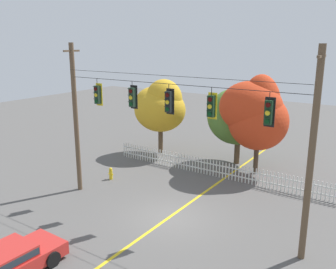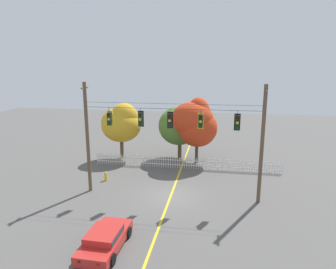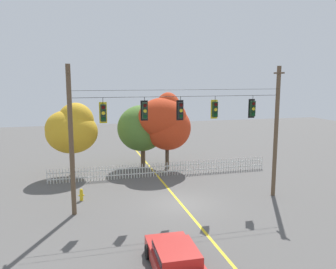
# 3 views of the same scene
# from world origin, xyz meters

# --- Properties ---
(ground) EXTENTS (80.00, 80.00, 0.00)m
(ground) POSITION_xyz_m (0.00, 0.00, 0.00)
(ground) COLOR #565451
(lane_centerline_stripe) EXTENTS (0.16, 36.00, 0.01)m
(lane_centerline_stripe) POSITION_xyz_m (0.00, 0.00, 0.00)
(lane_centerline_stripe) COLOR gold
(lane_centerline_stripe) RESTS_ON ground
(signal_support_span) EXTENTS (13.22, 1.10, 8.58)m
(signal_support_span) POSITION_xyz_m (0.00, -0.00, 4.38)
(signal_support_span) COLOR brown
(signal_support_span) RESTS_ON ground
(traffic_signal_northbound_primary) EXTENTS (0.43, 0.38, 1.47)m
(traffic_signal_northbound_primary) POSITION_xyz_m (-4.66, 0.01, 5.87)
(traffic_signal_northbound_primary) COLOR black
(traffic_signal_southbound_primary) EXTENTS (0.43, 0.38, 1.40)m
(traffic_signal_southbound_primary) POSITION_xyz_m (-2.26, 0.01, 5.93)
(traffic_signal_southbound_primary) COLOR black
(traffic_signal_eastbound_side) EXTENTS (0.43, 0.38, 1.45)m
(traffic_signal_eastbound_side) POSITION_xyz_m (-0.07, 0.01, 5.90)
(traffic_signal_eastbound_side) COLOR black
(traffic_signal_northbound_secondary) EXTENTS (0.43, 0.38, 1.41)m
(traffic_signal_northbound_secondary) POSITION_xyz_m (2.14, 0.01, 5.91)
(traffic_signal_northbound_secondary) COLOR black
(traffic_signal_westbound_side) EXTENTS (0.43, 0.38, 1.44)m
(traffic_signal_westbound_side) POSITION_xyz_m (4.70, 0.01, 5.90)
(traffic_signal_westbound_side) COLOR black
(white_picket_fence) EXTENTS (17.80, 0.06, 1.11)m
(white_picket_fence) POSITION_xyz_m (0.43, 6.42, 0.56)
(white_picket_fence) COLOR silver
(white_picket_fence) RESTS_ON ground
(autumn_maple_near_fence) EXTENTS (4.10, 3.60, 5.89)m
(autumn_maple_near_fence) POSITION_xyz_m (-6.60, 8.52, 3.80)
(autumn_maple_near_fence) COLOR brown
(autumn_maple_near_fence) RESTS_ON ground
(autumn_maple_mid) EXTENTS (4.21, 4.13, 5.50)m
(autumn_maple_mid) POSITION_xyz_m (-0.66, 9.65, 3.56)
(autumn_maple_mid) COLOR brown
(autumn_maple_mid) RESTS_ON ground
(autumn_oak_far_east) EXTENTS (4.55, 3.72, 6.63)m
(autumn_oak_far_east) POSITION_xyz_m (1.16, 8.31, 4.12)
(autumn_oak_far_east) COLOR #473828
(autumn_oak_far_east) RESTS_ON ground
(parked_car) EXTENTS (2.11, 4.30, 1.15)m
(parked_car) POSITION_xyz_m (-2.48, -7.42, 0.61)
(parked_car) COLOR red
(parked_car) RESTS_ON ground
(fire_hydrant) EXTENTS (0.38, 0.22, 0.79)m
(fire_hydrant) POSITION_xyz_m (-6.04, 2.25, 0.39)
(fire_hydrant) COLOR gold
(fire_hydrant) RESTS_ON ground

